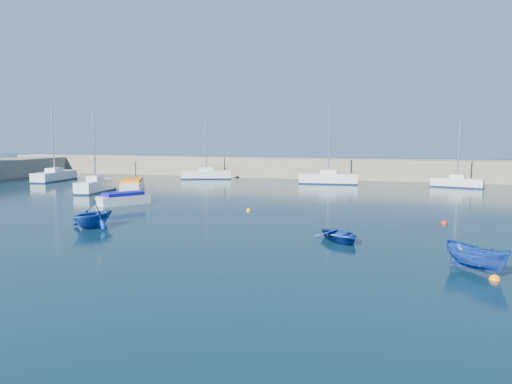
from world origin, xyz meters
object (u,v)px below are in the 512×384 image
(dinghy_left, at_px, (92,214))
(motorboat_2, at_px, (132,184))
(motorboat_1, at_px, (124,199))
(sailboat_4, at_px, (55,176))
(dinghy_center, at_px, (340,235))
(sailboat_7, at_px, (457,182))
(dinghy_right, at_px, (477,258))
(sailboat_5, at_px, (206,174))
(sailboat_3, at_px, (96,185))
(sailboat_6, at_px, (329,178))

(dinghy_left, bearing_deg, motorboat_2, 126.54)
(motorboat_1, bearing_deg, sailboat_4, 172.99)
(dinghy_center, xyz_separation_m, dinghy_left, (-15.10, -0.63, 0.54))
(sailboat_7, height_order, dinghy_right, sailboat_7)
(sailboat_4, relative_size, dinghy_left, 2.87)
(sailboat_4, relative_size, sailboat_5, 1.10)
(sailboat_4, bearing_deg, dinghy_right, -39.86)
(sailboat_7, distance_m, dinghy_right, 36.01)
(dinghy_left, bearing_deg, sailboat_7, 65.50)
(dinghy_center, bearing_deg, dinghy_right, -71.28)
(sailboat_3, bearing_deg, dinghy_left, -62.61)
(sailboat_3, relative_size, dinghy_right, 2.55)
(sailboat_3, distance_m, dinghy_left, 20.24)
(sailboat_4, height_order, motorboat_1, sailboat_4)
(sailboat_6, bearing_deg, sailboat_3, 121.66)
(sailboat_3, relative_size, motorboat_1, 1.79)
(sailboat_4, height_order, dinghy_left, sailboat_4)
(sailboat_6, height_order, dinghy_center, sailboat_6)
(dinghy_left, bearing_deg, sailboat_6, 85.12)
(sailboat_4, relative_size, dinghy_right, 3.06)
(motorboat_1, bearing_deg, motorboat_2, 149.63)
(sailboat_4, bearing_deg, sailboat_5, 19.44)
(sailboat_5, xyz_separation_m, motorboat_2, (-2.52, -13.91, -0.07))
(dinghy_right, bearing_deg, sailboat_6, 63.35)
(sailboat_3, relative_size, dinghy_left, 2.39)
(sailboat_3, relative_size, motorboat_2, 1.34)
(sailboat_4, relative_size, sailboat_6, 1.04)
(sailboat_7, height_order, motorboat_1, sailboat_7)
(dinghy_right, bearing_deg, sailboat_7, 41.55)
(sailboat_3, distance_m, motorboat_2, 4.00)
(sailboat_5, bearing_deg, sailboat_7, -113.15)
(motorboat_1, height_order, motorboat_2, motorboat_2)
(sailboat_5, xyz_separation_m, sailboat_6, (16.26, -1.94, 0.05))
(sailboat_4, height_order, motorboat_2, sailboat_4)
(sailboat_5, distance_m, dinghy_left, 34.63)
(sailboat_4, xyz_separation_m, sailboat_6, (33.15, 6.39, 0.01))
(sailboat_3, bearing_deg, motorboat_1, -50.02)
(dinghy_left, bearing_deg, motorboat_1, 123.41)
(sailboat_6, bearing_deg, sailboat_4, 96.30)
(dinghy_center, bearing_deg, sailboat_4, 110.65)
(sailboat_3, distance_m, dinghy_center, 31.05)
(sailboat_6, relative_size, dinghy_left, 2.76)
(dinghy_left, bearing_deg, dinghy_center, 13.93)
(dinghy_left, bearing_deg, sailboat_5, 112.90)
(motorboat_1, bearing_deg, sailboat_3, 169.05)
(sailboat_5, relative_size, motorboat_1, 1.95)
(dinghy_center, bearing_deg, motorboat_1, 118.13)
(sailboat_3, height_order, sailboat_4, sailboat_4)
(sailboat_3, relative_size, dinghy_center, 2.55)
(sailboat_7, distance_m, dinghy_left, 39.87)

